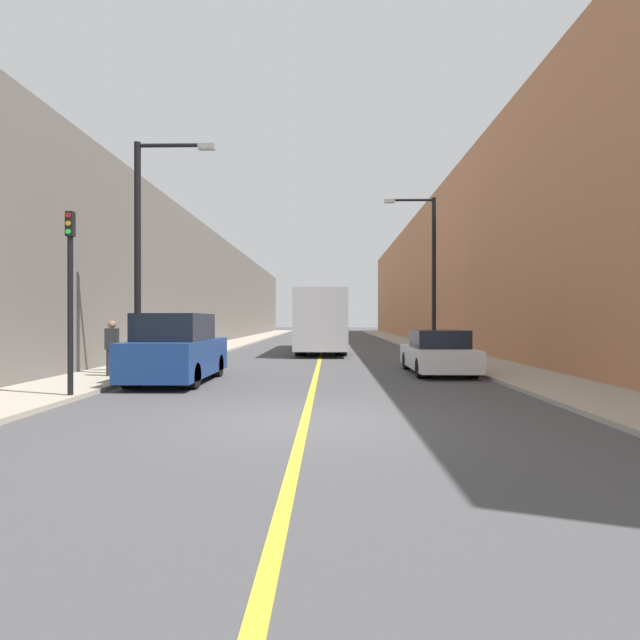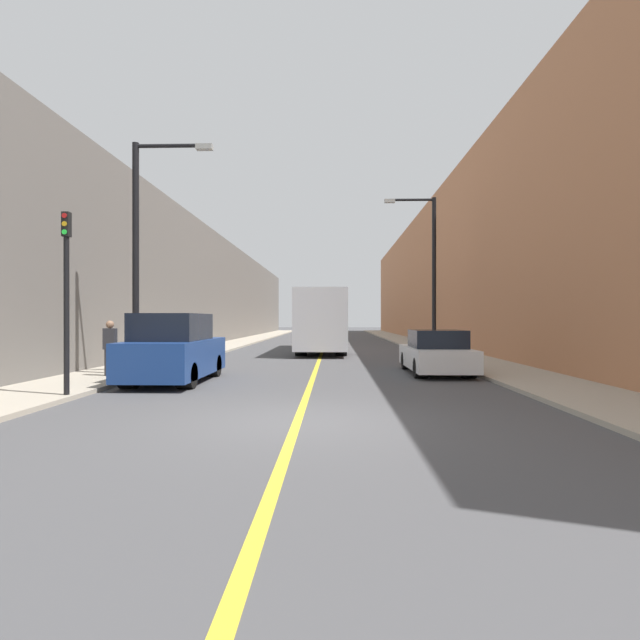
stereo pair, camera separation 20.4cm
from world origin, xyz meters
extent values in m
plane|color=#474749|center=(0.00, 0.00, 0.00)|extent=(200.00, 200.00, 0.00)
cube|color=#A89E8C|center=(-6.39, 30.00, 0.05)|extent=(2.54, 72.00, 0.11)
cube|color=#A89E8C|center=(6.39, 30.00, 0.05)|extent=(2.54, 72.00, 0.11)
cube|color=#66605B|center=(-9.66, 30.00, 3.97)|extent=(4.00, 72.00, 7.95)
cube|color=#B2724C|center=(9.66, 30.00, 5.28)|extent=(4.00, 72.00, 10.56)
cube|color=gold|center=(0.00, 30.00, 0.00)|extent=(0.16, 72.00, 0.01)
cube|color=silver|center=(0.02, 18.95, 1.78)|extent=(2.51, 10.84, 2.92)
cube|color=black|center=(0.02, 13.56, 2.29)|extent=(2.13, 0.04, 1.31)
cylinder|color=black|center=(-0.96, 15.59, 0.53)|extent=(0.55, 1.06, 1.06)
cylinder|color=black|center=(1.00, 15.59, 0.53)|extent=(0.55, 1.06, 1.06)
cylinder|color=black|center=(-0.96, 22.30, 0.53)|extent=(0.55, 1.06, 1.06)
cylinder|color=black|center=(1.00, 22.30, 0.53)|extent=(0.55, 1.06, 1.06)
cube|color=navy|center=(-3.90, 5.40, 0.70)|extent=(1.91, 4.47, 1.00)
cube|color=black|center=(-3.90, 5.18, 1.58)|extent=(1.68, 2.46, 0.75)
cube|color=black|center=(-3.90, 3.20, 0.88)|extent=(1.62, 0.04, 0.45)
cylinder|color=black|center=(-4.64, 4.02, 0.34)|extent=(0.42, 0.68, 0.68)
cylinder|color=black|center=(-3.15, 4.02, 0.34)|extent=(0.42, 0.68, 0.68)
cylinder|color=black|center=(-4.64, 6.79, 0.34)|extent=(0.42, 0.68, 0.68)
cylinder|color=black|center=(-3.15, 6.79, 0.34)|extent=(0.42, 0.68, 0.68)
cube|color=silver|center=(4.00, 7.84, 0.53)|extent=(1.84, 4.33, 0.68)
cube|color=black|center=(4.00, 7.62, 1.15)|extent=(1.62, 1.95, 0.58)
cube|color=black|center=(4.00, 5.70, 0.64)|extent=(1.57, 0.04, 0.31)
cylinder|color=black|center=(3.28, 6.50, 0.31)|extent=(0.41, 0.62, 0.62)
cylinder|color=black|center=(4.72, 6.50, 0.31)|extent=(0.41, 0.62, 0.62)
cylinder|color=black|center=(3.28, 9.18, 0.31)|extent=(0.41, 0.62, 0.62)
cylinder|color=black|center=(4.72, 9.18, 0.31)|extent=(0.41, 0.62, 0.62)
cylinder|color=black|center=(-5.42, 6.39, 3.64)|extent=(0.20, 0.20, 7.07)
cylinder|color=black|center=(-4.36, 6.39, 7.08)|extent=(2.11, 0.12, 0.12)
cube|color=#999993|center=(-3.30, 6.39, 7.03)|extent=(0.50, 0.24, 0.16)
cylinder|color=black|center=(5.42, 15.21, 3.85)|extent=(0.20, 0.20, 7.48)
cylinder|color=black|center=(4.36, 15.21, 7.49)|extent=(2.11, 0.12, 0.12)
cube|color=#999993|center=(3.30, 15.21, 7.44)|extent=(0.50, 0.24, 0.16)
cylinder|color=black|center=(-5.32, 2.26, 1.87)|extent=(0.12, 0.12, 3.52)
cube|color=black|center=(-5.32, 2.26, 3.90)|extent=(0.16, 0.16, 0.55)
cylinder|color=#B21919|center=(-5.32, 2.17, 4.09)|extent=(0.11, 0.02, 0.11)
cylinder|color=gold|center=(-5.32, 2.17, 3.90)|extent=(0.11, 0.02, 0.11)
cylinder|color=#26E53F|center=(-5.32, 2.17, 3.72)|extent=(0.11, 0.02, 0.11)
cylinder|color=#2D2D33|center=(-6.10, 5.96, 0.50)|extent=(0.16, 0.16, 0.79)
cylinder|color=#2D2D33|center=(-5.94, 5.96, 0.50)|extent=(0.16, 0.16, 0.79)
cube|color=#2D2D33|center=(-6.02, 5.96, 1.21)|extent=(0.36, 0.20, 0.62)
sphere|color=#8C664C|center=(-6.02, 5.96, 1.63)|extent=(0.23, 0.23, 0.23)
camera|label=1|loc=(0.44, -8.69, 1.80)|focal=28.00mm
camera|label=2|loc=(0.64, -8.68, 1.80)|focal=28.00mm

